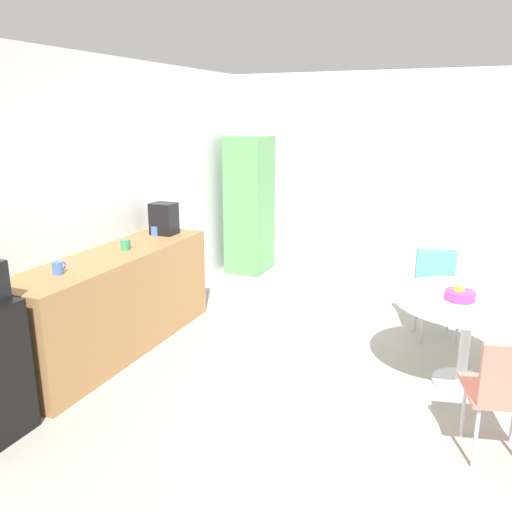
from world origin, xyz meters
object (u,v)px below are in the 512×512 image
Objects in this scene: locker_cabinet at (250,205)px; mug_white at (155,231)px; chair_coral at (507,388)px; chair_teal at (437,283)px; mug_green at (58,268)px; mug_red at (125,245)px; round_table at (468,314)px; fruit_bowl at (460,294)px; coffee_maker at (164,219)px.

locker_cabinet is 2.01m from mug_white.
chair_coral is 1.98m from chair_teal.
mug_red is (0.80, -0.02, 0.00)m from mug_green.
mug_green is at bearing 128.91° from chair_teal.
mug_white and mug_green have the same top height.
mug_green reaches higher than round_table.
mug_red is at bearing 96.49° from fruit_bowl.
mug_green is at bearing 111.50° from fruit_bowl.
fruit_bowl is at bearing 19.66° from chair_coral.
mug_white is at bearing 175.58° from locker_cabinet.
mug_green is (-1.12, 2.85, 0.18)m from fruit_bowl.
round_table is at bearing -95.99° from coffee_maker.
fruit_bowl is at bearing -95.44° from mug_white.
chair_teal is 3.66× the size of fruit_bowl.
locker_cabinet is 2.86m from chair_teal.
locker_cabinet reaches higher than mug_red.
mug_red is (-0.37, 2.90, 0.35)m from round_table.
chair_coral is at bearing -111.72° from coffee_maker.
chair_teal is at bearing -63.13° from mug_red.
chair_teal is (0.94, 0.30, -0.07)m from round_table.
locker_cabinet is 3.61m from round_table.
chair_coral is 6.43× the size of mug_red.
round_table is 0.19m from fruit_bowl.
coffee_maker is (0.31, 2.93, 0.46)m from round_table.
mug_white reaches higher than chair_teal.
mug_white is 0.15m from coffee_maker.
locker_cabinet is at bearing 51.76° from round_table.
fruit_bowl is 3.07m from mug_green.
locker_cabinet is 14.01× the size of mug_white.
mug_white is at bearing 85.70° from round_table.
locker_cabinet is at bearing -2.98° from coffee_maker.
chair_coral is at bearing -165.46° from round_table.
fruit_bowl is (-0.05, 0.08, 0.17)m from round_table.
mug_red reaches higher than round_table.
locker_cabinet is 2.18× the size of chair_coral.
round_table is 2.95m from mug_red.
locker_cabinet is 3.40m from mug_green.
mug_green is at bearing 178.33° from locker_cabinet.
round_table is 8.87× the size of mug_red.
locker_cabinet reaches higher than chair_coral.
mug_red is at bearing -177.84° from coffee_maker.
fruit_bowl is 0.71× the size of coffee_maker.
mug_green is (-3.40, 0.10, 0.04)m from locker_cabinet.
chair_teal is 2.94m from mug_red.
coffee_maker is at bearing 84.01° from round_table.
coffee_maker reaches higher than mug_red.
coffee_maker is at bearing 82.82° from fruit_bowl.
chair_coral is at bearing -136.01° from locker_cabinet.
locker_cabinet is at bearing -4.42° from mug_white.
chair_coral is 3.47m from mug_white.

